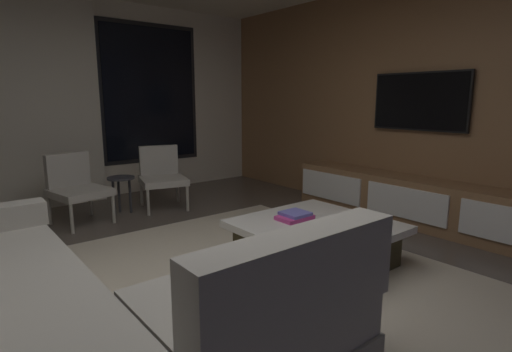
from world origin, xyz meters
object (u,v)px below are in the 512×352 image
Objects in this scene: sectional_couch at (66,316)px; accent_chair_by_curtain at (76,185)px; side_stool at (121,184)px; media_console at (420,204)px; mounted_tv at (419,101)px; coffee_table at (316,243)px; book_stack_on_coffee_table at (295,216)px; accent_chair_near_window at (162,174)px.

sectional_couch is 2.73m from accent_chair_by_curtain.
media_console is (2.37, -2.51, -0.12)m from side_stool.
sectional_couch is 2.25× the size of mounted_tv.
sectional_couch is 2.00m from coffee_table.
sectional_couch is 3.99m from mounted_tv.
side_stool is at bearing 64.03° from sectional_couch.
sectional_couch is 8.45× the size of book_stack_on_coffee_table.
media_console is at bearing 1.87° from sectional_couch.
book_stack_on_coffee_table is 2.13m from mounted_tv.
side_stool is (-0.53, -0.00, -0.06)m from accent_chair_near_window.
accent_chair_near_window reaches higher than book_stack_on_coffee_table.
coffee_table is 2.52× the size of side_stool.
side_stool is (1.28, 2.63, 0.08)m from sectional_couch.
media_console is (1.66, -0.00, 0.06)m from coffee_table.
accent_chair_near_window is 0.25× the size of media_console.
side_stool is (-0.65, 2.31, -0.01)m from book_stack_on_coffee_table.
side_stool is 0.41× the size of mounted_tv.
mounted_tv reaches higher than side_stool.
sectional_couch is at bearing -106.31° from accent_chair_by_curtain.
coffee_table is at bearing 3.45° from sectional_couch.
mounted_tv is at bearing 6.10° from coffee_table.
accent_chair_near_window is (1.82, 2.63, 0.14)m from sectional_couch.
side_stool is at bearing 133.38° from media_console.
coffee_table is 2.53m from accent_chair_near_window.
sectional_couch is 2.16× the size of coffee_table.
accent_chair_by_curtain is at bearing 116.93° from book_stack_on_coffee_table.
sectional_couch is at bearing -178.13° from media_console.
media_console is (2.89, -2.49, -0.18)m from accent_chair_by_curtain.
accent_chair_near_window is at bearing 131.08° from mounted_tv.
sectional_couch is 0.81× the size of media_console.
book_stack_on_coffee_table is at bearing -63.07° from accent_chair_by_curtain.
mounted_tv reaches higher than book_stack_on_coffee_table.
book_stack_on_coffee_table is 0.38× the size of accent_chair_near_window.
accent_chair_near_window is at bearing 55.39° from sectional_couch.
accent_chair_near_window is 1.00× the size of accent_chair_by_curtain.
coffee_table is 1.49× the size of accent_chair_near_window.
mounted_tv is (2.55, -2.31, 0.98)m from side_stool.
sectional_couch is 1.96m from book_stack_on_coffee_table.
mounted_tv is at bearing -36.80° from accent_chair_by_curtain.
accent_chair_near_window is at bearing 0.27° from side_stool.
side_stool is 3.58m from mounted_tv.
book_stack_on_coffee_table is 0.64× the size of side_stool.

